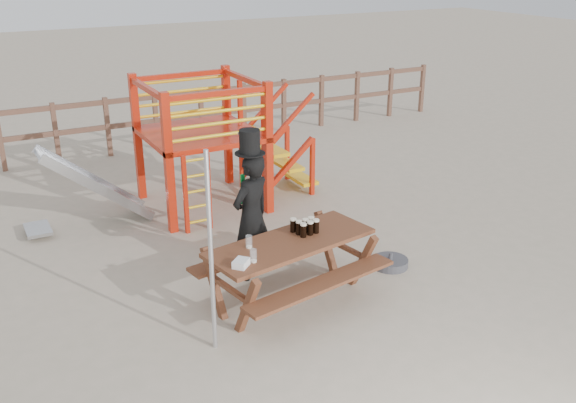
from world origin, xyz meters
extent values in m
plane|color=tan|center=(0.00, 0.00, 0.00)|extent=(60.00, 60.00, 0.00)
cube|color=brown|center=(0.00, 7.00, 1.10)|extent=(15.00, 0.06, 0.10)
cube|color=brown|center=(0.00, 7.00, 0.60)|extent=(15.00, 0.06, 0.10)
cube|color=brown|center=(-2.50, 7.00, 0.60)|extent=(0.09, 0.09, 1.20)
cube|color=brown|center=(-1.50, 7.00, 0.60)|extent=(0.09, 0.09, 1.20)
cube|color=brown|center=(-0.50, 7.00, 0.60)|extent=(0.09, 0.09, 1.20)
cube|color=brown|center=(0.50, 7.00, 0.60)|extent=(0.09, 0.09, 1.20)
cube|color=brown|center=(1.50, 7.00, 0.60)|extent=(0.09, 0.09, 1.20)
cube|color=brown|center=(2.50, 7.00, 0.60)|extent=(0.09, 0.09, 1.20)
cube|color=brown|center=(3.50, 7.00, 0.60)|extent=(0.09, 0.09, 1.20)
cube|color=brown|center=(4.50, 7.00, 0.60)|extent=(0.09, 0.09, 1.20)
cube|color=brown|center=(5.50, 7.00, 0.60)|extent=(0.09, 0.09, 1.20)
cube|color=brown|center=(6.50, 7.00, 0.60)|extent=(0.09, 0.09, 1.20)
cube|color=brown|center=(7.50, 7.00, 0.60)|extent=(0.09, 0.09, 1.20)
cube|color=red|center=(-0.60, 2.80, 1.05)|extent=(0.12, 0.12, 2.10)
cube|color=red|center=(1.00, 2.80, 1.05)|extent=(0.12, 0.12, 2.10)
cube|color=red|center=(-0.60, 4.40, 1.05)|extent=(0.12, 0.12, 2.10)
cube|color=red|center=(1.00, 4.40, 1.05)|extent=(0.12, 0.12, 2.10)
cube|color=red|center=(0.20, 3.60, 1.20)|extent=(1.72, 1.72, 0.08)
cube|color=red|center=(0.20, 2.80, 2.00)|extent=(1.60, 0.08, 0.08)
cube|color=red|center=(0.20, 4.40, 2.00)|extent=(1.60, 0.08, 0.08)
cube|color=red|center=(-0.60, 3.60, 2.00)|extent=(0.08, 1.60, 0.08)
cube|color=red|center=(1.00, 3.60, 2.00)|extent=(0.08, 1.60, 0.08)
cylinder|color=yellow|center=(0.20, 2.80, 1.38)|extent=(1.50, 0.05, 0.05)
cylinder|color=yellow|center=(0.20, 4.40, 1.38)|extent=(1.50, 0.05, 0.05)
cylinder|color=yellow|center=(0.20, 2.80, 1.56)|extent=(1.50, 0.05, 0.05)
cylinder|color=yellow|center=(0.20, 4.40, 1.56)|extent=(1.50, 0.05, 0.05)
cylinder|color=yellow|center=(0.20, 2.80, 1.74)|extent=(1.50, 0.05, 0.05)
cylinder|color=yellow|center=(0.20, 4.40, 1.74)|extent=(1.50, 0.05, 0.05)
cylinder|color=yellow|center=(0.20, 2.80, 1.92)|extent=(1.50, 0.05, 0.05)
cylinder|color=yellow|center=(0.20, 4.40, 1.92)|extent=(1.50, 0.05, 0.05)
cube|color=red|center=(-0.43, 2.65, 0.60)|extent=(0.06, 0.06, 1.20)
cube|color=red|center=(-0.07, 2.65, 0.60)|extent=(0.06, 0.06, 1.20)
cylinder|color=yellow|center=(-0.25, 2.65, 0.15)|extent=(0.36, 0.04, 0.04)
cylinder|color=yellow|center=(-0.25, 2.65, 0.39)|extent=(0.36, 0.04, 0.04)
cylinder|color=yellow|center=(-0.25, 2.65, 0.63)|extent=(0.36, 0.04, 0.04)
cylinder|color=yellow|center=(-0.25, 2.65, 0.87)|extent=(0.36, 0.04, 0.04)
cylinder|color=yellow|center=(-0.25, 2.65, 1.11)|extent=(0.36, 0.04, 0.04)
cube|color=yellow|center=(1.15, 3.60, 1.08)|extent=(0.30, 0.90, 0.06)
cube|color=yellow|center=(1.43, 3.60, 0.78)|extent=(0.30, 0.90, 0.06)
cube|color=yellow|center=(1.71, 3.60, 0.48)|extent=(0.30, 0.90, 0.06)
cube|color=yellow|center=(1.99, 3.60, 0.18)|extent=(0.30, 0.90, 0.06)
cube|color=red|center=(1.55, 3.15, 0.60)|extent=(0.95, 0.08, 0.86)
cube|color=red|center=(1.55, 4.05, 0.60)|extent=(0.95, 0.08, 0.86)
cube|color=#B4B6BB|center=(-1.50, 3.60, 0.62)|extent=(1.53, 0.55, 1.21)
cube|color=#B4B6BB|center=(-1.50, 3.33, 0.66)|extent=(1.58, 0.04, 1.28)
cube|color=#B4B6BB|center=(-1.50, 3.87, 0.66)|extent=(1.58, 0.04, 1.28)
cube|color=#B4B6BB|center=(-2.40, 3.60, 0.10)|extent=(0.35, 0.55, 0.05)
cube|color=brown|center=(-0.01, 0.21, 0.76)|extent=(2.12, 1.10, 0.05)
cube|color=brown|center=(0.09, -0.34, 0.45)|extent=(2.04, 0.63, 0.04)
cube|color=brown|center=(-0.11, 0.76, 0.45)|extent=(2.04, 0.63, 0.04)
cube|color=brown|center=(-0.86, 0.06, 0.36)|extent=(0.29, 1.21, 0.73)
cube|color=brown|center=(0.83, 0.36, 0.36)|extent=(0.29, 1.21, 0.73)
imported|color=black|center=(-0.15, 0.99, 0.82)|extent=(0.71, 0.59, 1.65)
cube|color=#0B792A|center=(-0.20, 1.11, 1.02)|extent=(0.07, 0.04, 0.38)
cylinder|color=black|center=(-0.15, 0.99, 1.65)|extent=(0.37, 0.37, 0.01)
cylinder|color=black|center=(-0.15, 0.99, 1.80)|extent=(0.25, 0.25, 0.29)
cube|color=white|center=(-0.20, 1.10, 1.90)|extent=(0.12, 0.05, 0.03)
cylinder|color=#B2B2B7|center=(-1.19, -0.28, 1.09)|extent=(0.05, 0.05, 2.19)
cylinder|color=#3D3D42|center=(1.57, 0.34, 0.05)|extent=(0.47, 0.47, 0.11)
cylinder|color=#3D3D42|center=(1.57, 0.34, 0.15)|extent=(0.05, 0.05, 0.09)
cube|color=white|center=(-0.79, -0.11, 0.82)|extent=(0.23, 0.22, 0.08)
cylinder|color=black|center=(0.17, 0.24, 0.86)|extent=(0.07, 0.07, 0.15)
cylinder|color=#F8E9CB|center=(0.17, 0.24, 0.94)|extent=(0.08, 0.08, 0.02)
cylinder|color=black|center=(0.27, 0.25, 0.86)|extent=(0.07, 0.07, 0.15)
cylinder|color=#F8E9CB|center=(0.27, 0.25, 0.94)|extent=(0.08, 0.08, 0.02)
cylinder|color=black|center=(0.36, 0.27, 0.86)|extent=(0.07, 0.07, 0.15)
cylinder|color=#F8E9CB|center=(0.36, 0.27, 0.94)|extent=(0.08, 0.08, 0.02)
cylinder|color=black|center=(0.16, 0.33, 0.86)|extent=(0.07, 0.07, 0.15)
cylinder|color=#F8E9CB|center=(0.16, 0.33, 0.94)|extent=(0.08, 0.08, 0.02)
cylinder|color=black|center=(0.26, 0.34, 0.86)|extent=(0.07, 0.07, 0.15)
cylinder|color=#F8E9CB|center=(0.26, 0.34, 0.94)|extent=(0.08, 0.08, 0.02)
cylinder|color=black|center=(0.34, 0.36, 0.86)|extent=(0.07, 0.07, 0.15)
cylinder|color=#F8E9CB|center=(0.34, 0.36, 0.94)|extent=(0.08, 0.08, 0.02)
cylinder|color=black|center=(0.14, 0.42, 0.86)|extent=(0.07, 0.07, 0.15)
cylinder|color=#F8E9CB|center=(0.14, 0.42, 0.94)|extent=(0.08, 0.08, 0.02)
cylinder|color=silver|center=(-0.62, -0.07, 0.86)|extent=(0.07, 0.07, 0.15)
cylinder|color=#F8E9CB|center=(-0.62, -0.07, 0.79)|extent=(0.07, 0.07, 0.02)
cylinder|color=silver|center=(-0.52, 0.27, 0.86)|extent=(0.07, 0.07, 0.15)
cylinder|color=#F8E9CB|center=(-0.52, 0.27, 0.79)|extent=(0.07, 0.07, 0.02)
camera|label=1|loc=(-3.24, -5.71, 3.95)|focal=40.00mm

